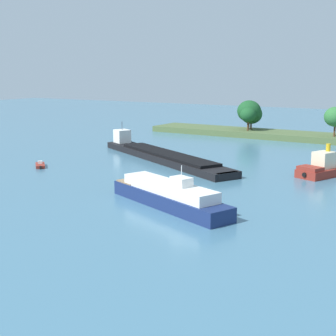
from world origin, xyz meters
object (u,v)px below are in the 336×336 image
(small_motorboat, at_px, (40,165))
(tugboat, at_px, (322,168))
(white_riverboat, at_px, (169,195))
(cargo_barge, at_px, (161,155))

(small_motorboat, bearing_deg, tugboat, 22.69)
(white_riverboat, height_order, cargo_barge, cargo_barge)
(white_riverboat, bearing_deg, cargo_barge, 124.62)
(tugboat, distance_m, cargo_barge, 29.67)
(white_riverboat, distance_m, cargo_barge, 32.69)
(white_riverboat, relative_size, cargo_barge, 0.52)
(white_riverboat, xyz_separation_m, cargo_barge, (-18.57, 26.90, -0.53))
(tugboat, relative_size, small_motorboat, 2.34)
(white_riverboat, xyz_separation_m, small_motorboat, (-32.69, 9.81, -1.15))
(tugboat, bearing_deg, white_riverboat, -111.50)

